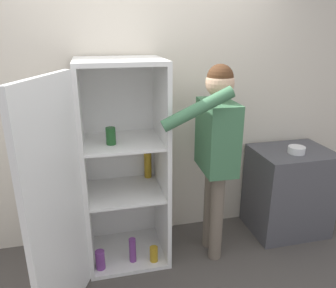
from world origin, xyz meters
name	(u,v)px	position (x,y,z in m)	size (l,w,h in m)	color
wall_back	(144,111)	(0.00, 0.98, 1.27)	(7.00, 0.06, 2.55)	beige
refrigerator	(111,173)	(-0.36, 0.52, 0.88)	(1.01, 1.27, 1.79)	white
person	(216,141)	(0.53, 0.46, 1.11)	(0.68, 0.61, 1.75)	#726656
counter	(288,191)	(1.42, 0.64, 0.44)	(0.74, 0.58, 0.88)	#4C4C51
bowl	(297,150)	(1.40, 0.57, 0.91)	(0.16, 0.16, 0.07)	white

